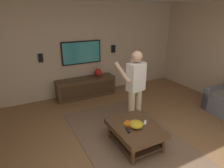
{
  "coord_description": "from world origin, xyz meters",
  "views": [
    {
      "loc": [
        -2.17,
        1.7,
        2.36
      ],
      "look_at": [
        1.29,
        -0.09,
        0.91
      ],
      "focal_mm": 31.44,
      "sensor_mm": 36.0,
      "label": 1
    }
  ],
  "objects_px": {
    "remote_grey": "(138,127)",
    "book": "(130,124)",
    "wall_speaker_left": "(113,49)",
    "remote_black": "(128,130)",
    "tv": "(82,53)",
    "person_standing": "(135,85)",
    "wall_speaker_right": "(41,58)",
    "bowl": "(136,124)",
    "vase_round": "(98,72)",
    "media_console": "(86,87)",
    "remote_white": "(145,123)",
    "coffee_table": "(135,131)"
  },
  "relations": [
    {
      "from": "remote_grey",
      "to": "book",
      "type": "distance_m",
      "value": 0.16
    },
    {
      "from": "remote_grey",
      "to": "wall_speaker_left",
      "type": "xyz_separation_m",
      "value": [
        2.86,
        -1.0,
        0.86
      ]
    },
    {
      "from": "remote_black",
      "to": "tv",
      "type": "bearing_deg",
      "value": -172.15
    },
    {
      "from": "tv",
      "to": "remote_grey",
      "type": "height_order",
      "value": "tv"
    },
    {
      "from": "person_standing",
      "to": "wall_speaker_right",
      "type": "height_order",
      "value": "person_standing"
    },
    {
      "from": "tv",
      "to": "bowl",
      "type": "xyz_separation_m",
      "value": [
        -2.81,
        -0.0,
        -0.8
      ]
    },
    {
      "from": "tv",
      "to": "wall_speaker_left",
      "type": "distance_m",
      "value": 1.03
    },
    {
      "from": "vase_round",
      "to": "wall_speaker_left",
      "type": "height_order",
      "value": "wall_speaker_left"
    },
    {
      "from": "remote_black",
      "to": "vase_round",
      "type": "distance_m",
      "value": 2.74
    },
    {
      "from": "media_console",
      "to": "tv",
      "type": "xyz_separation_m",
      "value": [
        0.24,
        0.0,
        0.98
      ]
    },
    {
      "from": "tv",
      "to": "wall_speaker_left",
      "type": "height_order",
      "value": "tv"
    },
    {
      "from": "book",
      "to": "wall_speaker_right",
      "type": "height_order",
      "value": "wall_speaker_right"
    },
    {
      "from": "remote_black",
      "to": "remote_grey",
      "type": "relative_size",
      "value": 1.0
    },
    {
      "from": "media_console",
      "to": "bowl",
      "type": "relative_size",
      "value": 6.48
    },
    {
      "from": "remote_grey",
      "to": "wall_speaker_right",
      "type": "xyz_separation_m",
      "value": [
        2.86,
        1.15,
        0.8
      ]
    },
    {
      "from": "media_console",
      "to": "tv",
      "type": "distance_m",
      "value": 1.01
    },
    {
      "from": "person_standing",
      "to": "remote_white",
      "type": "bearing_deg",
      "value": 155.48
    },
    {
      "from": "bowl",
      "to": "wall_speaker_left",
      "type": "bearing_deg",
      "value": -19.98
    },
    {
      "from": "tv",
      "to": "remote_black",
      "type": "xyz_separation_m",
      "value": [
        -2.85,
        0.19,
        -0.84
      ]
    },
    {
      "from": "media_console",
      "to": "vase_round",
      "type": "distance_m",
      "value": 0.56
    },
    {
      "from": "book",
      "to": "coffee_table",
      "type": "bearing_deg",
      "value": 16.98
    },
    {
      "from": "coffee_table",
      "to": "remote_white",
      "type": "distance_m",
      "value": 0.24
    },
    {
      "from": "wall_speaker_left",
      "to": "wall_speaker_right",
      "type": "xyz_separation_m",
      "value": [
        0.0,
        2.15,
        -0.06
      ]
    },
    {
      "from": "remote_grey",
      "to": "book",
      "type": "xyz_separation_m",
      "value": [
        0.14,
        0.08,
        0.01
      ]
    },
    {
      "from": "remote_black",
      "to": "wall_speaker_left",
      "type": "distance_m",
      "value": 3.23
    },
    {
      "from": "remote_white",
      "to": "remote_grey",
      "type": "distance_m",
      "value": 0.22
    },
    {
      "from": "remote_grey",
      "to": "wall_speaker_right",
      "type": "relative_size",
      "value": 0.68
    },
    {
      "from": "coffee_table",
      "to": "person_standing",
      "type": "xyz_separation_m",
      "value": [
        0.61,
        -0.37,
        0.64
      ]
    },
    {
      "from": "coffee_table",
      "to": "media_console",
      "type": "xyz_separation_m",
      "value": [
        2.53,
        0.02,
        -0.02
      ]
    },
    {
      "from": "bowl",
      "to": "wall_speaker_left",
      "type": "height_order",
      "value": "wall_speaker_left"
    },
    {
      "from": "bowl",
      "to": "remote_black",
      "type": "xyz_separation_m",
      "value": [
        -0.04,
        0.19,
        -0.05
      ]
    },
    {
      "from": "person_standing",
      "to": "vase_round",
      "type": "distance_m",
      "value": 2.0
    },
    {
      "from": "book",
      "to": "vase_round",
      "type": "bearing_deg",
      "value": 139.36
    },
    {
      "from": "media_console",
      "to": "remote_black",
      "type": "distance_m",
      "value": 2.62
    },
    {
      "from": "book",
      "to": "vase_round",
      "type": "xyz_separation_m",
      "value": [
        2.52,
        -0.46,
        0.24
      ]
    },
    {
      "from": "coffee_table",
      "to": "remote_white",
      "type": "height_order",
      "value": "remote_white"
    },
    {
      "from": "wall_speaker_left",
      "to": "remote_black",
      "type": "bearing_deg",
      "value": 156.91
    },
    {
      "from": "tv",
      "to": "wall_speaker_left",
      "type": "bearing_deg",
      "value": 90.73
    },
    {
      "from": "remote_white",
      "to": "bowl",
      "type": "bearing_deg",
      "value": 141.42
    },
    {
      "from": "media_console",
      "to": "person_standing",
      "type": "relative_size",
      "value": 1.04
    },
    {
      "from": "bowl",
      "to": "wall_speaker_right",
      "type": "bearing_deg",
      "value": 21.65
    },
    {
      "from": "remote_black",
      "to": "remote_white",
      "type": "bearing_deg",
      "value": 110.84
    },
    {
      "from": "remote_grey",
      "to": "book",
      "type": "height_order",
      "value": "book"
    },
    {
      "from": "tv",
      "to": "wall_speaker_left",
      "type": "xyz_separation_m",
      "value": [
        0.01,
        -1.03,
        0.02
      ]
    },
    {
      "from": "wall_speaker_left",
      "to": "remote_white",
      "type": "bearing_deg",
      "value": 164.06
    },
    {
      "from": "person_standing",
      "to": "wall_speaker_left",
      "type": "bearing_deg",
      "value": -26.24
    },
    {
      "from": "vase_round",
      "to": "tv",
      "type": "bearing_deg",
      "value": 65.25
    },
    {
      "from": "bowl",
      "to": "remote_white",
      "type": "bearing_deg",
      "value": -82.11
    },
    {
      "from": "coffee_table",
      "to": "media_console",
      "type": "relative_size",
      "value": 0.59
    },
    {
      "from": "wall_speaker_left",
      "to": "wall_speaker_right",
      "type": "distance_m",
      "value": 2.15
    }
  ]
}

